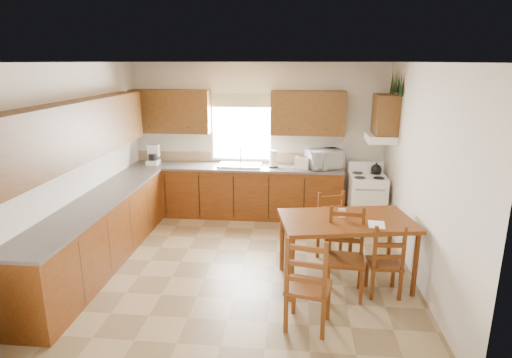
# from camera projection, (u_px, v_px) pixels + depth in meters

# --- Properties ---
(floor) EXTENTS (4.50, 4.50, 0.00)m
(floor) POSITION_uv_depth(u_px,v_px,m) (243.00, 265.00, 5.90)
(floor) COLOR #8E7752
(floor) RESTS_ON ground
(ceiling) EXTENTS (4.50, 4.50, 0.00)m
(ceiling) POSITION_uv_depth(u_px,v_px,m) (241.00, 62.00, 5.18)
(ceiling) COLOR brown
(ceiling) RESTS_ON floor
(wall_left) EXTENTS (4.50, 4.50, 0.00)m
(wall_left) POSITION_uv_depth(u_px,v_px,m) (77.00, 166.00, 5.76)
(wall_left) COLOR silver
(wall_left) RESTS_ON floor
(wall_right) EXTENTS (4.50, 4.50, 0.00)m
(wall_right) POSITION_uv_depth(u_px,v_px,m) (421.00, 174.00, 5.33)
(wall_right) COLOR silver
(wall_right) RESTS_ON floor
(wall_back) EXTENTS (4.50, 4.50, 0.00)m
(wall_back) POSITION_uv_depth(u_px,v_px,m) (258.00, 139.00, 7.70)
(wall_back) COLOR silver
(wall_back) RESTS_ON floor
(wall_front) EXTENTS (4.50, 4.50, 0.00)m
(wall_front) POSITION_uv_depth(u_px,v_px,m) (205.00, 239.00, 3.38)
(wall_front) COLOR silver
(wall_front) RESTS_ON floor
(lower_cab_back) EXTENTS (3.75, 0.60, 0.88)m
(lower_cab_back) POSITION_uv_depth(u_px,v_px,m) (236.00, 192.00, 7.69)
(lower_cab_back) COLOR #66300F
(lower_cab_back) RESTS_ON floor
(lower_cab_left) EXTENTS (0.60, 3.60, 0.88)m
(lower_cab_left) POSITION_uv_depth(u_px,v_px,m) (100.00, 234.00, 5.83)
(lower_cab_left) COLOR #66300F
(lower_cab_left) RESTS_ON floor
(counter_back) EXTENTS (3.75, 0.63, 0.04)m
(counter_back) POSITION_uv_depth(u_px,v_px,m) (236.00, 167.00, 7.57)
(counter_back) COLOR #59524F
(counter_back) RESTS_ON lower_cab_back
(counter_left) EXTENTS (0.63, 3.60, 0.04)m
(counter_left) POSITION_uv_depth(u_px,v_px,m) (96.00, 202.00, 5.70)
(counter_left) COLOR #59524F
(counter_left) RESTS_ON lower_cab_left
(backsplash) EXTENTS (3.75, 0.01, 0.18)m
(backsplash) POSITION_uv_depth(u_px,v_px,m) (238.00, 158.00, 7.82)
(backsplash) COLOR #A18560
(backsplash) RESTS_ON counter_back
(upper_cab_back_left) EXTENTS (1.41, 0.33, 0.75)m
(upper_cab_back_left) POSITION_uv_depth(u_px,v_px,m) (171.00, 111.00, 7.55)
(upper_cab_back_left) COLOR brown
(upper_cab_back_left) RESTS_ON wall_back
(upper_cab_back_right) EXTENTS (1.25, 0.33, 0.75)m
(upper_cab_back_right) POSITION_uv_depth(u_px,v_px,m) (308.00, 113.00, 7.32)
(upper_cab_back_right) COLOR brown
(upper_cab_back_right) RESTS_ON wall_back
(upper_cab_left) EXTENTS (0.33, 3.60, 0.75)m
(upper_cab_left) POSITION_uv_depth(u_px,v_px,m) (79.00, 131.00, 5.46)
(upper_cab_left) COLOR brown
(upper_cab_left) RESTS_ON wall_left
(upper_cab_stove) EXTENTS (0.33, 0.62, 0.62)m
(upper_cab_stove) POSITION_uv_depth(u_px,v_px,m) (385.00, 114.00, 6.78)
(upper_cab_stove) COLOR brown
(upper_cab_stove) RESTS_ON wall_right
(range_hood) EXTENTS (0.44, 0.62, 0.12)m
(range_hood) POSITION_uv_depth(u_px,v_px,m) (380.00, 138.00, 6.88)
(range_hood) COLOR white
(range_hood) RESTS_ON wall_right
(window_frame) EXTENTS (1.13, 0.02, 1.18)m
(window_frame) POSITION_uv_depth(u_px,v_px,m) (242.00, 128.00, 7.65)
(window_frame) COLOR white
(window_frame) RESTS_ON wall_back
(window_pane) EXTENTS (1.05, 0.01, 1.10)m
(window_pane) POSITION_uv_depth(u_px,v_px,m) (242.00, 128.00, 7.64)
(window_pane) COLOR white
(window_pane) RESTS_ON wall_back
(window_valance) EXTENTS (1.19, 0.01, 0.24)m
(window_valance) POSITION_uv_depth(u_px,v_px,m) (241.00, 100.00, 7.48)
(window_valance) COLOR #5B7642
(window_valance) RESTS_ON wall_back
(sink_basin) EXTENTS (0.75, 0.45, 0.04)m
(sink_basin) POSITION_uv_depth(u_px,v_px,m) (240.00, 165.00, 7.55)
(sink_basin) COLOR silver
(sink_basin) RESTS_ON counter_back
(pine_decal_a) EXTENTS (0.22, 0.22, 0.36)m
(pine_decal_a) POSITION_uv_depth(u_px,v_px,m) (401.00, 84.00, 6.33)
(pine_decal_a) COLOR black
(pine_decal_a) RESTS_ON wall_right
(pine_decal_b) EXTENTS (0.22, 0.22, 0.36)m
(pine_decal_b) POSITION_uv_depth(u_px,v_px,m) (397.00, 81.00, 6.63)
(pine_decal_b) COLOR black
(pine_decal_b) RESTS_ON wall_right
(pine_decal_c) EXTENTS (0.22, 0.22, 0.36)m
(pine_decal_c) POSITION_uv_depth(u_px,v_px,m) (392.00, 82.00, 6.95)
(pine_decal_c) COLOR black
(pine_decal_c) RESTS_ON wall_right
(stove) EXTENTS (0.60, 0.62, 0.87)m
(stove) POSITION_uv_depth(u_px,v_px,m) (366.00, 202.00, 7.18)
(stove) COLOR white
(stove) RESTS_ON floor
(coffeemaker) EXTENTS (0.23, 0.27, 0.36)m
(coffeemaker) POSITION_uv_depth(u_px,v_px,m) (153.00, 154.00, 7.65)
(coffeemaker) COLOR white
(coffeemaker) RESTS_ON counter_back
(paper_towel) EXTENTS (0.15, 0.15, 0.30)m
(paper_towel) POSITION_uv_depth(u_px,v_px,m) (273.00, 159.00, 7.44)
(paper_towel) COLOR white
(paper_towel) RESTS_ON counter_back
(toaster) EXTENTS (0.28, 0.22, 0.20)m
(toaster) POSITION_uv_depth(u_px,v_px,m) (302.00, 163.00, 7.35)
(toaster) COLOR white
(toaster) RESTS_ON counter_back
(microwave) EXTENTS (0.65, 0.58, 0.32)m
(microwave) POSITION_uv_depth(u_px,v_px,m) (325.00, 159.00, 7.37)
(microwave) COLOR white
(microwave) RESTS_ON counter_back
(dining_table) EXTENTS (1.73, 1.18, 0.85)m
(dining_table) POSITION_uv_depth(u_px,v_px,m) (345.00, 251.00, 5.33)
(dining_table) COLOR #66300F
(dining_table) RESTS_ON floor
(chair_near_left) EXTENTS (0.41, 0.39, 0.91)m
(chair_near_left) POSITION_uv_depth(u_px,v_px,m) (385.00, 258.00, 5.06)
(chair_near_left) COLOR #66300F
(chair_near_left) RESTS_ON floor
(chair_near_right) EXTENTS (0.52, 0.50, 1.05)m
(chair_near_right) POSITION_uv_depth(u_px,v_px,m) (309.00, 281.00, 4.40)
(chair_near_right) COLOR #66300F
(chair_near_right) RESTS_ON floor
(chair_far_left) EXTENTS (0.47, 0.45, 1.04)m
(chair_far_left) POSITION_uv_depth(u_px,v_px,m) (346.00, 255.00, 5.01)
(chair_far_left) COLOR #66300F
(chair_far_left) RESTS_ON floor
(chair_far_right) EXTENTS (0.50, 0.49, 0.97)m
(chair_far_right) POSITION_uv_depth(u_px,v_px,m) (334.00, 229.00, 5.88)
(chair_far_right) COLOR #66300F
(chair_far_right) RESTS_ON floor
(table_paper) EXTENTS (0.22, 0.27, 0.00)m
(table_paper) POSITION_uv_depth(u_px,v_px,m) (377.00, 224.00, 5.04)
(table_paper) COLOR white
(table_paper) RESTS_ON dining_table
(table_card) EXTENTS (0.09, 0.02, 0.12)m
(table_card) POSITION_uv_depth(u_px,v_px,m) (342.00, 213.00, 5.25)
(table_card) COLOR white
(table_card) RESTS_ON dining_table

